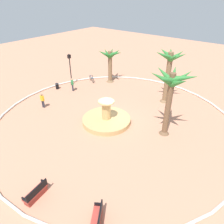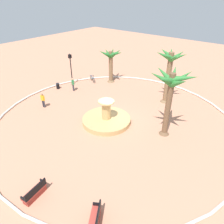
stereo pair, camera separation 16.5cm
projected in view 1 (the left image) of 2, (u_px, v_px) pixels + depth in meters
ground_plane at (114, 120)px, 20.51m from camera, size 80.00×80.00×0.00m
plaza_curb at (114, 120)px, 20.46m from camera, size 22.69×22.69×0.20m
fountain at (106, 119)px, 20.08m from camera, size 4.58×4.58×2.29m
palm_tree_near_fountain at (169, 66)px, 21.86m from camera, size 3.21×3.22×5.82m
palm_tree_by_curb at (110, 59)px, 27.36m from camera, size 3.15×3.16×4.40m
palm_tree_mid_plaza at (171, 88)px, 16.48m from camera, size 3.71×3.70×5.86m
bench_east at (97, 220)px, 11.39m from camera, size 1.62×1.28×1.00m
bench_west at (36, 194)px, 12.83m from camera, size 1.66×0.75×1.00m
lamppost at (70, 67)px, 26.83m from camera, size 0.32×0.32×4.12m
trash_bin at (57, 86)px, 26.69m from camera, size 0.46×0.46×0.73m
bicycle_red_frame at (92, 79)px, 28.77m from camera, size 0.85×1.55×0.94m
person_cyclist_helmet at (72, 84)px, 25.91m from camera, size 0.30×0.50×1.64m
person_cyclist_photo at (42, 100)px, 22.26m from camera, size 0.28×0.51×1.62m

